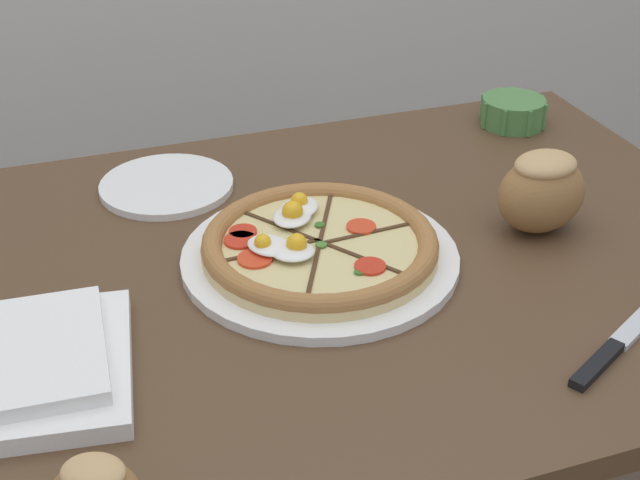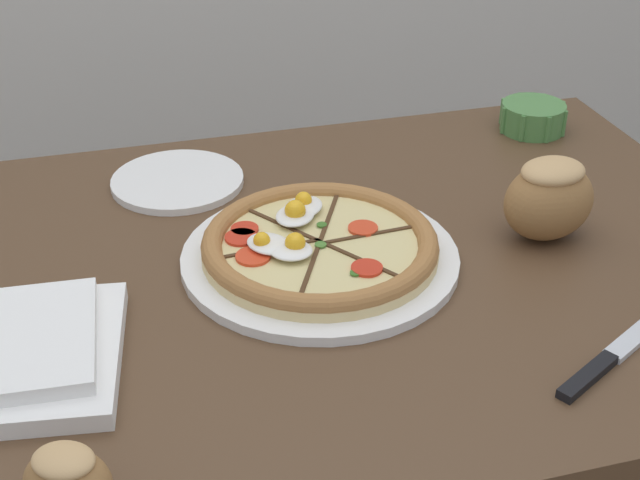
{
  "view_description": "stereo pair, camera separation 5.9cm",
  "coord_description": "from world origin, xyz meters",
  "px_view_note": "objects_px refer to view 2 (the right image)",
  "views": [
    {
      "loc": [
        -0.27,
        -0.83,
        1.32
      ],
      "look_at": [
        0.02,
        -0.0,
        0.79
      ],
      "focal_mm": 50.0,
      "sensor_mm": 36.0,
      "label": 1
    },
    {
      "loc": [
        -0.21,
        -0.85,
        1.32
      ],
      "look_at": [
        0.02,
        -0.0,
        0.79
      ],
      "focal_mm": 50.0,
      "sensor_mm": 36.0,
      "label": 2
    }
  ],
  "objects_px": {
    "ramekin_bowl": "(533,116)",
    "knife_main": "(618,351)",
    "side_saucer": "(178,181)",
    "dining_table": "(308,350)",
    "pizza": "(319,248)",
    "bread_piece_mid": "(549,197)"
  },
  "relations": [
    {
      "from": "pizza",
      "to": "bread_piece_mid",
      "type": "bearing_deg",
      "value": -3.23
    },
    {
      "from": "ramekin_bowl",
      "to": "side_saucer",
      "type": "height_order",
      "value": "ramekin_bowl"
    },
    {
      "from": "bread_piece_mid",
      "to": "knife_main",
      "type": "bearing_deg",
      "value": -99.32
    },
    {
      "from": "dining_table",
      "to": "pizza",
      "type": "distance_m",
      "value": 0.15
    },
    {
      "from": "dining_table",
      "to": "pizza",
      "type": "height_order",
      "value": "pizza"
    },
    {
      "from": "dining_table",
      "to": "ramekin_bowl",
      "type": "xyz_separation_m",
      "value": [
        0.43,
        0.28,
        0.15
      ]
    },
    {
      "from": "pizza",
      "to": "side_saucer",
      "type": "distance_m",
      "value": 0.27
    },
    {
      "from": "dining_table",
      "to": "side_saucer",
      "type": "distance_m",
      "value": 0.3
    },
    {
      "from": "knife_main",
      "to": "dining_table",
      "type": "bearing_deg",
      "value": 107.38
    },
    {
      "from": "bread_piece_mid",
      "to": "side_saucer",
      "type": "relative_size",
      "value": 0.69
    },
    {
      "from": "bread_piece_mid",
      "to": "side_saucer",
      "type": "xyz_separation_m",
      "value": [
        -0.41,
        0.26,
        -0.05
      ]
    },
    {
      "from": "pizza",
      "to": "bread_piece_mid",
      "type": "relative_size",
      "value": 2.61
    },
    {
      "from": "knife_main",
      "to": "side_saucer",
      "type": "bearing_deg",
      "value": 98.73
    },
    {
      "from": "ramekin_bowl",
      "to": "side_saucer",
      "type": "relative_size",
      "value": 0.58
    },
    {
      "from": "ramekin_bowl",
      "to": "bread_piece_mid",
      "type": "height_order",
      "value": "bread_piece_mid"
    },
    {
      "from": "dining_table",
      "to": "side_saucer",
      "type": "height_order",
      "value": "side_saucer"
    },
    {
      "from": "ramekin_bowl",
      "to": "side_saucer",
      "type": "bearing_deg",
      "value": -176.14
    },
    {
      "from": "side_saucer",
      "to": "pizza",
      "type": "bearing_deg",
      "value": -60.86
    },
    {
      "from": "ramekin_bowl",
      "to": "knife_main",
      "type": "xyz_separation_m",
      "value": [
        -0.17,
        -0.52,
        -0.02
      ]
    },
    {
      "from": "dining_table",
      "to": "bread_piece_mid",
      "type": "relative_size",
      "value": 9.03
    },
    {
      "from": "pizza",
      "to": "knife_main",
      "type": "distance_m",
      "value": 0.35
    },
    {
      "from": "bread_piece_mid",
      "to": "side_saucer",
      "type": "distance_m",
      "value": 0.49
    }
  ]
}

